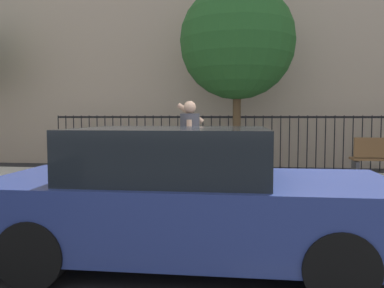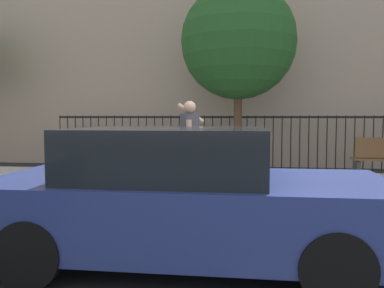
{
  "view_description": "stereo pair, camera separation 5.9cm",
  "coord_description": "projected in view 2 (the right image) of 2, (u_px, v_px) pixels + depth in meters",
  "views": [
    {
      "loc": [
        -0.2,
        -6.05,
        1.57
      ],
      "look_at": [
        -1.12,
        1.12,
        1.07
      ],
      "focal_mm": 37.32,
      "sensor_mm": 36.0,
      "label": 1
    },
    {
      "loc": [
        -0.15,
        -6.05,
        1.57
      ],
      "look_at": [
        -1.12,
        1.12,
        1.07
      ],
      "focal_mm": 37.32,
      "sensor_mm": 36.0,
      "label": 2
    }
  ],
  "objects": [
    {
      "name": "ground_plane",
      "position": [
        255.0,
        220.0,
        6.07
      ],
      "size": [
        60.0,
        60.0,
        0.0
      ],
      "primitive_type": "plane",
      "color": "black"
    },
    {
      "name": "sidewalk",
      "position": [
        253.0,
        189.0,
        8.24
      ],
      "size": [
        28.0,
        4.4,
        0.15
      ],
      "primitive_type": "cube",
      "color": "#B2ADA3",
      "rests_on": "ground"
    },
    {
      "name": "iron_fence",
      "position": [
        251.0,
        135.0,
        11.83
      ],
      "size": [
        12.03,
        0.04,
        1.6
      ],
      "color": "black",
      "rests_on": "ground"
    },
    {
      "name": "parked_hatchback",
      "position": [
        184.0,
        198.0,
        4.27
      ],
      "size": [
        4.21,
        1.89,
        1.45
      ],
      "color": "navy",
      "rests_on": "ground"
    },
    {
      "name": "pedestrian_on_phone",
      "position": [
        190.0,
        142.0,
        6.92
      ],
      "size": [
        0.5,
        0.67,
        1.69
      ],
      "color": "tan",
      "rests_on": "sidewalk"
    },
    {
      "name": "street_tree_near",
      "position": [
        238.0,
        42.0,
        10.65
      ],
      "size": [
        3.09,
        3.09,
        5.11
      ],
      "color": "#4C3823",
      "rests_on": "ground"
    }
  ]
}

